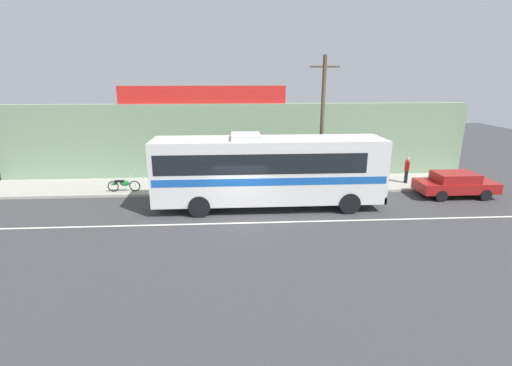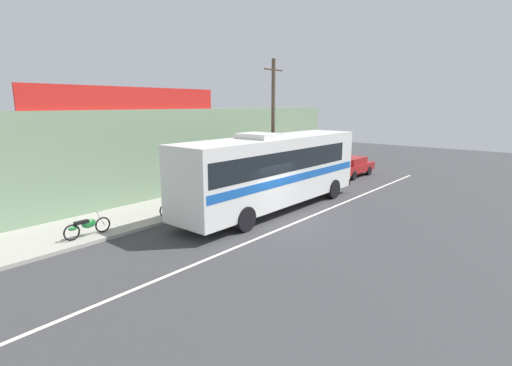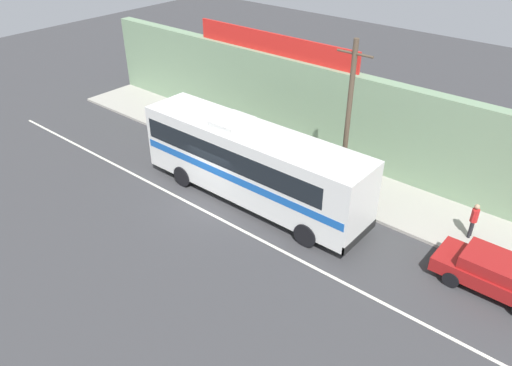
{
  "view_description": "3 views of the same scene",
  "coord_description": "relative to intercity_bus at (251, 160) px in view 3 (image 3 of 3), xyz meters",
  "views": [
    {
      "loc": [
        -0.31,
        -16.65,
        6.48
      ],
      "look_at": [
        0.87,
        2.01,
        1.09
      ],
      "focal_mm": 26.1,
      "sensor_mm": 36.0,
      "label": 1
    },
    {
      "loc": [
        -13.0,
        -9.71,
        5.07
      ],
      "look_at": [
        0.1,
        1.28,
        1.52
      ],
      "focal_mm": 26.79,
      "sensor_mm": 36.0,
      "label": 2
    },
    {
      "loc": [
        13.94,
        -13.37,
        12.76
      ],
      "look_at": [
        1.77,
        1.19,
        1.09
      ],
      "focal_mm": 34.58,
      "sensor_mm": 36.0,
      "label": 3
    }
  ],
  "objects": [
    {
      "name": "motorcycle_orange",
      "position": [
        -7.94,
        2.75,
        -1.5
      ],
      "size": [
        1.83,
        0.56,
        0.94
      ],
      "color": "black",
      "rests_on": "sidewalk_slab"
    },
    {
      "name": "motorcycle_purple",
      "position": [
        -3.85,
        2.56,
        -1.5
      ],
      "size": [
        1.91,
        0.56,
        0.94
      ],
      "color": "black",
      "rests_on": "sidewalk_slab"
    },
    {
      "name": "utility_pole",
      "position": [
        3.29,
        2.52,
        1.92
      ],
      "size": [
        1.6,
        0.22,
        7.42
      ],
      "color": "brown",
      "rests_on": "sidewalk_slab"
    },
    {
      "name": "storefront_facade",
      "position": [
        -1.37,
        6.05,
        0.33
      ],
      "size": [
        30.0,
        0.7,
        4.8
      ],
      "primitive_type": "cube",
      "color": "gray",
      "rests_on": "ground_plane"
    },
    {
      "name": "sidewalk_slab",
      "position": [
        -1.37,
        3.9,
        -2.0
      ],
      "size": [
        30.0,
        3.6,
        0.14
      ],
      "primitive_type": "cube",
      "color": "#A8A399",
      "rests_on": "ground_plane"
    },
    {
      "name": "storefront_billboard",
      "position": [
        -3.53,
        6.05,
        3.28
      ],
      "size": [
        10.47,
        0.12,
        1.1
      ],
      "primitive_type": "cube",
      "color": "red",
      "rests_on": "storefront_facade"
    },
    {
      "name": "ground_plane",
      "position": [
        -1.37,
        -1.3,
        -2.07
      ],
      "size": [
        70.0,
        70.0,
        0.0
      ],
      "primitive_type": "plane",
      "color": "#3A3A3D"
    },
    {
      "name": "intercity_bus",
      "position": [
        0.0,
        0.0,
        0.0
      ],
      "size": [
        11.36,
        2.63,
        3.78
      ],
      "color": "silver",
      "rests_on": "ground_plane"
    },
    {
      "name": "parked_car",
      "position": [
        10.6,
        1.09,
        -1.33
      ],
      "size": [
        4.24,
        1.83,
        1.37
      ],
      "color": "maroon",
      "rests_on": "ground_plane"
    },
    {
      "name": "road_center_stripe",
      "position": [
        -1.37,
        -2.1,
        -2.06
      ],
      "size": [
        30.0,
        0.14,
        0.01
      ],
      "primitive_type": "cube",
      "color": "silver",
      "rests_on": "ground_plane"
    },
    {
      "name": "pedestrian_far_left",
      "position": [
        8.93,
        3.51,
        -1.01
      ],
      "size": [
        0.3,
        0.48,
        1.59
      ],
      "color": "black",
      "rests_on": "sidewalk_slab"
    }
  ]
}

